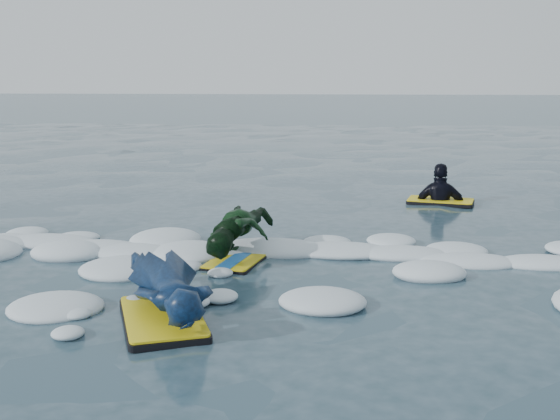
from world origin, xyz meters
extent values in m
plane|color=#1A313E|center=(0.00, 0.00, 0.00)|extent=(120.00, 120.00, 0.00)
cube|color=black|center=(-0.36, -0.71, 0.04)|extent=(0.98, 1.28, 0.06)
cube|color=yellow|center=(-0.36, -0.71, 0.08)|extent=(0.95, 1.25, 0.02)
imported|color=navy|center=(-0.36, -0.46, 0.25)|extent=(1.24, 1.80, 0.41)
cube|color=black|center=(-0.02, 1.12, 0.03)|extent=(0.68, 0.99, 0.05)
cube|color=yellow|center=(-0.02, 1.12, 0.06)|extent=(0.66, 0.97, 0.02)
cube|color=blue|center=(-0.02, 1.12, 0.07)|extent=(0.35, 0.88, 0.01)
imported|color=black|center=(-0.02, 1.32, 0.29)|extent=(0.88, 1.45, 0.52)
cube|color=black|center=(2.58, 4.80, 0.03)|extent=(1.09, 0.76, 0.05)
cube|color=yellow|center=(2.58, 4.80, 0.07)|extent=(1.06, 0.73, 0.02)
imported|color=black|center=(2.58, 4.80, -0.11)|extent=(0.91, 0.47, 1.48)
camera|label=1|loc=(1.05, -5.95, 1.98)|focal=45.00mm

